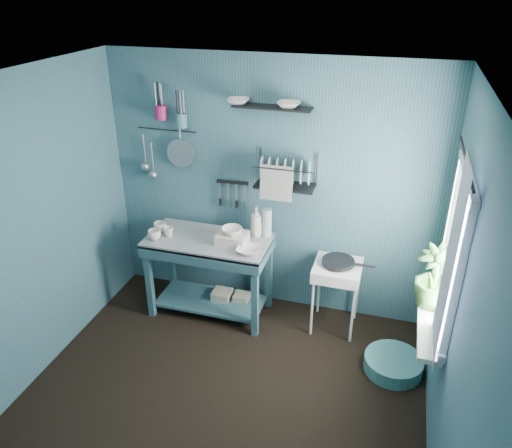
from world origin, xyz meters
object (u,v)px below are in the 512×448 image
(colander, at_px, (181,153))
(mug_right, at_px, (160,227))
(work_counter, at_px, (210,276))
(utensil_cup_magenta, at_px, (161,112))
(hotplate_stand, at_px, (335,296))
(frying_pan, at_px, (338,262))
(floor_basin, at_px, (393,364))
(storage_tin_large, at_px, (222,300))
(dish_rack, at_px, (285,171))
(storage_tin_small, at_px, (242,302))
(utensil_cup_teal, at_px, (181,120))
(water_bottle, at_px, (267,223))
(potted_plant, at_px, (434,277))
(soap_bottle, at_px, (256,221))
(mug_mid, at_px, (169,232))
(mug_left, at_px, (154,235))
(wash_tub, at_px, (232,238))

(colander, bearing_deg, mug_right, -109.63)
(work_counter, height_order, utensil_cup_magenta, utensil_cup_magenta)
(hotplate_stand, distance_m, frying_pan, 0.38)
(hotplate_stand, distance_m, floor_basin, 0.80)
(hotplate_stand, bearing_deg, storage_tin_large, -174.34)
(mug_right, distance_m, storage_tin_large, 0.98)
(dish_rack, relative_size, storage_tin_small, 2.75)
(utensil_cup_teal, height_order, colander, utensil_cup_teal)
(mug_right, height_order, water_bottle, water_bottle)
(mug_right, relative_size, frying_pan, 0.41)
(frying_pan, height_order, potted_plant, potted_plant)
(hotplate_stand, bearing_deg, water_bottle, 173.67)
(soap_bottle, bearing_deg, floor_basin, -21.70)
(mug_mid, distance_m, floor_basin, 2.37)
(storage_tin_large, bearing_deg, storage_tin_small, 8.53)
(soap_bottle, relative_size, storage_tin_small, 1.49)
(storage_tin_large, bearing_deg, work_counter, -153.43)
(mug_left, relative_size, dish_rack, 0.22)
(mug_mid, distance_m, storage_tin_large, 0.92)
(frying_pan, distance_m, potted_plant, 1.04)
(mug_right, bearing_deg, storage_tin_large, 4.76)
(floor_basin, bearing_deg, work_counter, 168.86)
(dish_rack, bearing_deg, frying_pan, -21.18)
(work_counter, xyz_separation_m, floor_basin, (1.83, -0.36, -0.35))
(work_counter, height_order, frying_pan, work_counter)
(frying_pan, bearing_deg, mug_mid, -174.24)
(work_counter, bearing_deg, mug_right, 173.45)
(soap_bottle, relative_size, hotplate_stand, 0.43)
(wash_tub, relative_size, frying_pan, 0.93)
(wash_tub, bearing_deg, potted_plant, -15.37)
(mug_right, bearing_deg, dish_rack, 12.05)
(mug_mid, relative_size, wash_tub, 0.36)
(mug_right, bearing_deg, hotplate_stand, 3.39)
(wash_tub, height_order, utensil_cup_teal, utensil_cup_teal)
(soap_bottle, relative_size, storage_tin_large, 1.36)
(utensil_cup_teal, bearing_deg, colander, 145.00)
(utensil_cup_magenta, relative_size, storage_tin_small, 0.65)
(colander, bearing_deg, storage_tin_small, -20.24)
(hotplate_stand, height_order, floor_basin, hotplate_stand)
(storage_tin_small, bearing_deg, water_bottle, 32.47)
(frying_pan, xyz_separation_m, floor_basin, (0.59, -0.46, -0.67))
(hotplate_stand, relative_size, dish_rack, 1.26)
(dish_rack, bearing_deg, soap_bottle, -174.95)
(mug_right, xyz_separation_m, utensil_cup_teal, (0.16, 0.30, 0.99))
(soap_bottle, height_order, utensil_cup_teal, utensil_cup_teal)
(colander, bearing_deg, utensil_cup_magenta, -169.32)
(water_bottle, bearing_deg, floor_basin, -23.93)
(mug_mid, relative_size, utensil_cup_teal, 0.77)
(mug_mid, relative_size, dish_rack, 0.18)
(floor_basin, bearing_deg, mug_left, 175.05)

